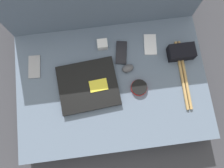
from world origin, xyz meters
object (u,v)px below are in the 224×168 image
object	(u,v)px
phone_small	(34,67)
laptop	(88,86)
computer_mouse	(128,68)
speaker_puck	(139,87)
phone_silver	(121,53)
charger_brick	(102,44)
phone_black	(150,45)
camera_pouch	(181,52)

from	to	relation	value
phone_small	laptop	bearing A→B (deg)	-24.21
computer_mouse	speaker_puck	xyz separation A→B (m)	(0.04, -0.11, -0.01)
phone_silver	charger_brick	size ratio (longest dim) A/B	2.48
phone_black	camera_pouch	xyz separation A→B (m)	(0.15, -0.07, 0.03)
phone_silver	camera_pouch	world-z (taller)	camera_pouch
laptop	speaker_puck	xyz separation A→B (m)	(0.26, -0.04, -0.00)
laptop	phone_silver	size ratio (longest dim) A/B	2.36
phone_black	laptop	bearing A→B (deg)	-146.12
laptop	phone_black	xyz separation A→B (m)	(0.35, 0.18, -0.01)
computer_mouse	speaker_puck	size ratio (longest dim) A/B	0.84
camera_pouch	laptop	bearing A→B (deg)	-167.32
phone_small	camera_pouch	xyz separation A→B (m)	(0.77, -0.03, 0.03)
computer_mouse	camera_pouch	bearing A→B (deg)	-4.63
phone_small	charger_brick	xyz separation A→B (m)	(0.37, 0.07, 0.02)
laptop	phone_silver	distance (m)	0.25
phone_small	charger_brick	world-z (taller)	charger_brick
laptop	camera_pouch	size ratio (longest dim) A/B	2.36
phone_silver	speaker_puck	bearing A→B (deg)	-62.45
phone_black	phone_small	world-z (taller)	same
laptop	computer_mouse	distance (m)	0.22
phone_black	camera_pouch	distance (m)	0.17
phone_small	computer_mouse	bearing A→B (deg)	-5.72
speaker_puck	camera_pouch	distance (m)	0.29
computer_mouse	speaker_puck	distance (m)	0.11
charger_brick	phone_silver	bearing A→B (deg)	-29.62
computer_mouse	laptop	bearing A→B (deg)	-176.96
phone_small	phone_silver	bearing A→B (deg)	5.35
computer_mouse	phone_small	size ratio (longest dim) A/B	0.56
speaker_puck	charger_brick	bearing A→B (deg)	121.99
charger_brick	speaker_puck	bearing A→B (deg)	-58.01
phone_silver	camera_pouch	xyz separation A→B (m)	(0.31, -0.05, 0.02)
laptop	charger_brick	xyz separation A→B (m)	(0.10, 0.21, 0.01)
phone_small	charger_brick	size ratio (longest dim) A/B	2.34
camera_pouch	phone_silver	bearing A→B (deg)	171.50
laptop	camera_pouch	xyz separation A→B (m)	(0.50, 0.11, 0.02)
phone_silver	charger_brick	distance (m)	0.11
computer_mouse	speaker_puck	bearing A→B (deg)	-81.87
speaker_puck	phone_black	size ratio (longest dim) A/B	0.68
computer_mouse	charger_brick	size ratio (longest dim) A/B	1.30
computer_mouse	phone_black	size ratio (longest dim) A/B	0.57
laptop	charger_brick	distance (m)	0.23
speaker_puck	phone_small	size ratio (longest dim) A/B	0.66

